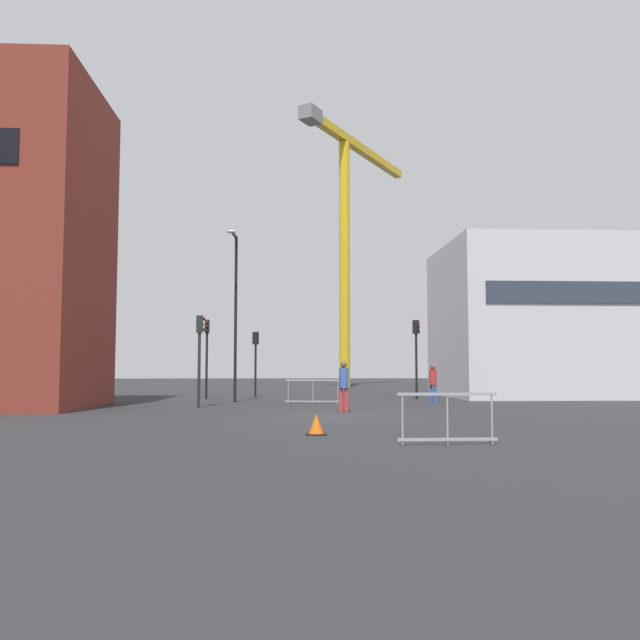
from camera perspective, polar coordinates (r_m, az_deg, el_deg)
ground at (r=21.87m, az=1.02°, el=-8.39°), size 160.00×160.00×0.00m
office_block at (r=39.05m, az=18.81°, el=-0.09°), size 11.16×9.36×8.49m
construction_crane at (r=57.01m, az=2.37°, el=9.21°), size 10.85×16.67×21.87m
streetlamp_tall at (r=31.18m, az=-7.39°, el=1.41°), size 0.44×1.76×7.91m
traffic_light_island at (r=34.11m, az=8.37°, el=-2.26°), size 0.37×0.36×4.06m
traffic_light_near at (r=34.58m, az=-9.81°, el=-2.22°), size 0.26×0.38×4.11m
traffic_light_median at (r=27.30m, az=-10.42°, el=-2.17°), size 0.38×0.27×3.75m
traffic_light_corner at (r=36.92m, az=-5.63°, el=-2.85°), size 0.39×0.33×3.62m
pedestrian_walking at (r=30.70m, az=9.79°, el=-5.22°), size 0.34×0.34×1.74m
pedestrian_waiting at (r=23.98m, az=2.08°, el=-5.44°), size 0.34×0.34×1.83m
safety_barrier_rear at (r=29.74m, az=-0.62°, el=-6.19°), size 2.49×0.39×1.08m
safety_barrier_front at (r=14.23m, az=11.01°, el=-8.30°), size 2.13×0.08×1.08m
traffic_cone_by_barrier at (r=15.95m, az=-0.33°, el=-9.13°), size 0.50×0.50×0.50m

